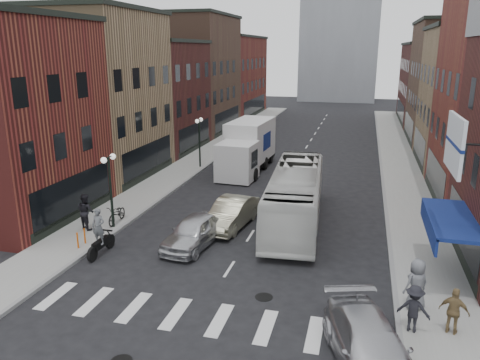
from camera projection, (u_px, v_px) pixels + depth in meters
name	position (u px, v px, depth m)	size (l,w,h in m)	color
ground	(223.00, 279.00, 19.84)	(160.00, 160.00, 0.00)	black
sidewalk_left	(203.00, 156.00, 42.40)	(3.00, 74.00, 0.15)	gray
sidewalk_right	(400.00, 168.00, 38.21)	(3.00, 74.00, 0.15)	gray
curb_left	(219.00, 158.00, 42.05)	(0.20, 74.00, 0.16)	gray
curb_right	(381.00, 168.00, 38.60)	(0.20, 74.00, 0.16)	gray
crosswalk_stripes	(199.00, 317.00, 17.05)	(12.00, 2.20, 0.01)	silver
bldg_left_mid_a	(84.00, 95.00, 34.92)	(10.30, 10.20, 12.30)	#8A6E4C
bldg_left_mid_b	(145.00, 96.00, 44.49)	(10.30, 10.20, 10.30)	#481B19
bldg_left_far_a	(186.00, 74.00, 54.33)	(10.30, 12.20, 13.30)	brown
bldg_left_far_b	(221.00, 76.00, 67.63)	(10.30, 16.20, 11.30)	maroon
bldg_right_far_a	(465.00, 83.00, 47.07)	(10.30, 12.20, 12.30)	brown
bldg_right_far_b	(443.00, 84.00, 60.37)	(10.30, 16.20, 10.30)	#481B19
awning_blue	(447.00, 220.00, 19.26)	(1.80, 5.00, 0.78)	navy
billboard_sign	(457.00, 146.00, 16.54)	(1.52, 3.00, 3.70)	black
streetlamp_near	(110.00, 178.00, 24.61)	(0.32, 1.22, 4.11)	black
streetlamp_far	(199.00, 133.00, 37.64)	(0.32, 1.22, 4.11)	black
bike_rack	(81.00, 238.00, 22.78)	(0.08, 0.68, 0.80)	#D8590C
box_truck	(247.00, 147.00, 37.05)	(3.07, 9.11, 3.91)	silver
motorcycle_rider	(100.00, 234.00, 21.92)	(0.64, 2.28, 2.32)	black
transit_bus	(295.00, 196.00, 25.94)	(2.65, 11.33, 3.16)	silver
sedan_left_near	(194.00, 231.00, 23.02)	(1.82, 4.52, 1.54)	silver
sedan_left_far	(231.00, 213.00, 25.55)	(1.65, 4.73, 1.56)	#A9A689
curb_car	(371.00, 348.00, 14.07)	(2.12, 5.22, 1.51)	#B0B0B4
parked_bicycle	(117.00, 214.00, 25.81)	(0.67, 1.93, 1.02)	black
ped_left_solo	(86.00, 211.00, 24.82)	(0.94, 0.54, 1.94)	black
ped_right_a	(414.00, 309.00, 15.76)	(1.08, 0.54, 1.68)	black
ped_right_b	(454.00, 311.00, 15.62)	(0.97, 0.49, 1.65)	olive
ped_right_c	(417.00, 284.00, 17.10)	(0.96, 0.62, 1.96)	slate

